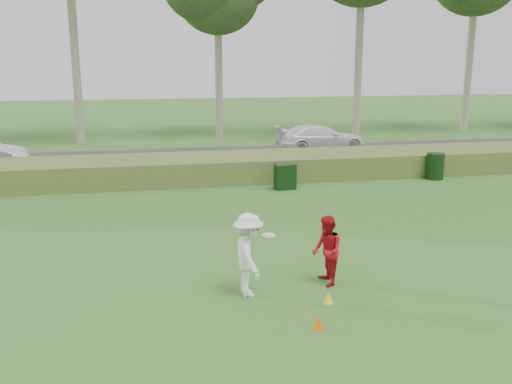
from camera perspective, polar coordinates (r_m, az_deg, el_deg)
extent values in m
plane|color=#2A6120|center=(11.23, 4.24, -11.06)|extent=(120.00, 120.00, 0.00)
cube|color=#4C6227|center=(22.41, -4.17, 2.43)|extent=(80.00, 3.00, 0.90)
cube|color=#2D2D2D|center=(27.38, -5.56, 3.46)|extent=(80.00, 6.00, 0.06)
cylinder|color=gray|center=(34.70, -3.79, 15.00)|extent=(0.44, 0.44, 11.50)
cylinder|color=gray|center=(34.89, 10.39, 16.87)|extent=(0.44, 0.44, 14.00)
cylinder|color=gray|center=(39.65, 20.83, 15.41)|extent=(0.44, 0.44, 13.50)
imported|color=white|center=(11.30, -0.75, -6.29)|extent=(0.69, 1.12, 1.68)
cylinder|color=white|center=(11.26, 1.24, -4.36)|extent=(0.27, 0.27, 0.03)
imported|color=#B40F18|center=(11.94, 7.10, -5.85)|extent=(0.56, 0.72, 1.47)
cone|color=#DD560B|center=(10.25, 6.25, -12.84)|extent=(0.22, 0.22, 0.24)
cone|color=yellow|center=(11.27, 7.24, -10.43)|extent=(0.20, 0.20, 0.22)
cube|color=black|center=(20.63, 2.93, 1.53)|extent=(0.77, 0.52, 0.91)
cylinder|color=black|center=(23.43, 17.46, 2.48)|extent=(0.72, 0.72, 1.03)
imported|color=white|center=(29.05, 6.45, 5.38)|extent=(4.69, 2.14, 1.33)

